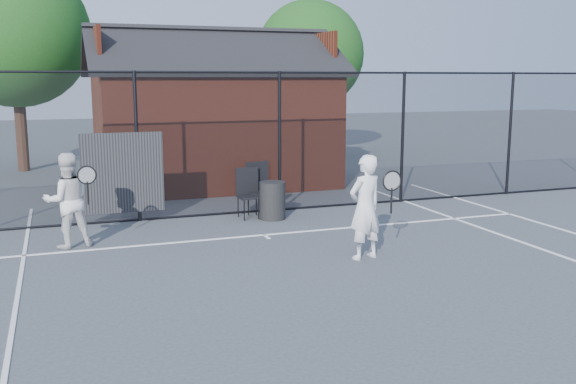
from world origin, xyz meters
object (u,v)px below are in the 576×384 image
object	(u,v)px
clubhouse	(213,125)
player_front	(365,207)
chair_left	(250,194)
chair_right	(262,190)
waste_bin	(272,201)
player_back	(67,200)

from	to	relation	value
clubhouse	player_front	bearing A→B (deg)	-86.11
chair_left	chair_right	size ratio (longest dim) A/B	0.92
chair_right	chair_left	bearing A→B (deg)	-172.76
clubhouse	waste_bin	distance (m)	4.90
player_back	chair_right	world-z (taller)	player_back
clubhouse	chair_left	distance (m)	4.65
chair_left	chair_right	bearing A→B (deg)	16.69
clubhouse	chair_right	world-z (taller)	clubhouse
chair_right	player_front	bearing A→B (deg)	-93.26
chair_right	waste_bin	size ratio (longest dim) A/B	1.42
clubhouse	waste_bin	bearing A→B (deg)	-88.99
clubhouse	chair_left	size ratio (longest dim) A/B	6.46
player_back	waste_bin	xyz separation A→B (m)	(3.97, 0.91, -0.43)
waste_bin	chair_left	bearing A→B (deg)	148.47
player_front	chair_left	distance (m)	3.63
player_back	player_front	bearing A→B (deg)	-28.02
clubhouse	player_front	world-z (taller)	clubhouse
player_back	chair_left	xyz separation A→B (m)	(3.57, 1.15, -0.31)
player_front	player_back	bearing A→B (deg)	151.98
player_back	chair_right	xyz separation A→B (m)	(3.87, 1.26, -0.26)
clubhouse	chair_right	distance (m)	4.53
chair_right	waste_bin	bearing A→B (deg)	-85.80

